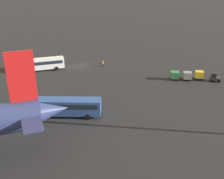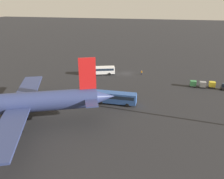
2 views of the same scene
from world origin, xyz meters
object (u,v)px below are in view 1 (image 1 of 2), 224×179
Objects in this scene: baggage_tug at (215,78)px; worker_person at (103,64)px; cargo_cart_yellow at (199,75)px; shuttle_bus_far at (68,106)px; cargo_cart_grey at (187,76)px; cargo_cart_green at (175,75)px; shuttle_bus_near at (42,63)px.

baggage_tug is 1.48× the size of worker_person.
cargo_cart_yellow is at bearing 161.84° from worker_person.
worker_person is at bearing -99.85° from shuttle_bus_far.
cargo_cart_green is (2.96, -0.14, 0.00)m from cargo_cart_grey.
cargo_cart_grey is at bearing 157.74° from worker_person.
worker_person is 22.76m from cargo_cart_grey.
cargo_cart_green is (-33.64, 4.80, -0.67)m from shuttle_bus_near.
baggage_tug is at bearing 163.19° from cargo_cart_yellow.
shuttle_bus_far is 36.38m from baggage_tug.
shuttle_bus_far is 31.26m from cargo_cart_grey.
cargo_cart_yellow is (-27.78, -19.72, -0.80)m from shuttle_bus_far.
shuttle_bus_far is at bearing 41.17° from cargo_cart_green.
shuttle_bus_far is 34.08m from cargo_cart_yellow.
cargo_cart_green is at bearing 6.80° from baggage_tug.
shuttle_bus_near is at bearing -6.06° from cargo_cart_yellow.
cargo_cart_yellow is (-39.55, 4.20, -0.67)m from shuttle_bus_near.
cargo_cart_grey is (-21.06, 8.62, 0.32)m from worker_person.
shuttle_bus_far reaches higher than worker_person.
cargo_cart_grey is at bearing 151.44° from shuttle_bus_near.
shuttle_bus_near is 36.93m from cargo_cart_grey.
cargo_cart_yellow reaches higher than worker_person.
worker_person is at bearing 172.46° from shuttle_bus_near.
shuttle_bus_near is 6.49× the size of worker_person.
shuttle_bus_far is at bearing 37.40° from cargo_cart_grey.
cargo_cart_yellow is at bearing -146.71° from shuttle_bus_far.
cargo_cart_green is at bearing 151.01° from shuttle_bus_near.
baggage_tug is at bearing 177.39° from cargo_cart_grey.
cargo_cart_grey is (2.96, 0.74, 0.00)m from cargo_cart_yellow.
shuttle_bus_far is 5.75× the size of cargo_cart_grey.
shuttle_bus_near reaches higher than cargo_cart_green.
baggage_tug reaches higher than worker_person.
shuttle_bus_near is 26.66m from shuttle_bus_far.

